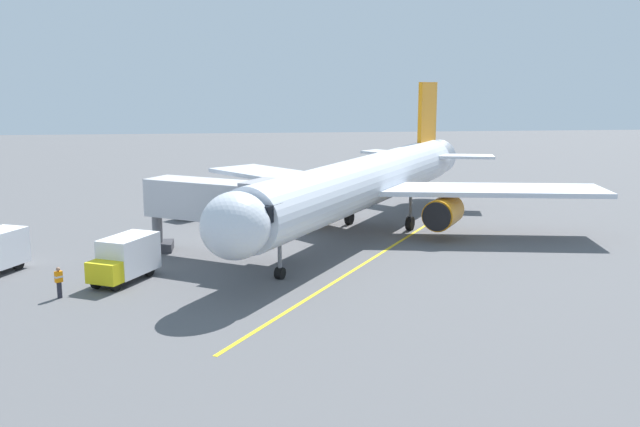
{
  "coord_description": "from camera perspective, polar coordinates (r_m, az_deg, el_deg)",
  "views": [
    {
      "loc": [
        9.84,
        50.96,
        11.43
      ],
      "look_at": [
        4.61,
        6.91,
        3.0
      ],
      "focal_mm": 38.69,
      "sensor_mm": 36.0,
      "label": 1
    }
  ],
  "objects": [
    {
      "name": "box_truck_portside",
      "position": [
        60.54,
        -9.89,
        1.05
      ],
      "size": [
        4.61,
        4.65,
        2.62
      ],
      "color": "black",
      "rests_on": "ground"
    },
    {
      "name": "ground_plane",
      "position": [
        53.15,
        4.06,
        -1.69
      ],
      "size": [
        220.0,
        220.0,
        0.0
      ],
      "primitive_type": "plane",
      "color": "#565659"
    },
    {
      "name": "airplane",
      "position": [
        52.48,
        3.91,
        2.6
      ],
      "size": [
        30.38,
        35.84,
        11.5
      ],
      "color": "silver",
      "rests_on": "ground"
    },
    {
      "name": "jet_bridge",
      "position": [
        45.06,
        -7.83,
        0.86
      ],
      "size": [
        10.64,
        8.02,
        5.4
      ],
      "color": "#B7B7BC",
      "rests_on": "ground"
    },
    {
      "name": "ground_crew_marshaller",
      "position": [
        39.81,
        -20.78,
        -5.32
      ],
      "size": [
        0.47,
        0.45,
        1.71
      ],
      "color": "#23232D",
      "rests_on": "ground"
    },
    {
      "name": "box_truck_rear_apron",
      "position": [
        41.73,
        -15.84,
        -3.59
      ],
      "size": [
        3.86,
        4.98,
        2.62
      ],
      "color": "yellow",
      "rests_on": "ground"
    },
    {
      "name": "belt_loader_starboard_side",
      "position": [
        68.97,
        -0.9,
        1.82
      ],
      "size": [
        2.08,
        4.72,
        2.32
      ],
      "color": "white",
      "rests_on": "ground"
    },
    {
      "name": "apron_lead_in_line",
      "position": [
        47.21,
        5.07,
        -3.29
      ],
      "size": [
        21.61,
        33.92,
        0.01
      ],
      "primitive_type": "cube",
      "rotation": [
        0.0,
        0.0,
        -0.56
      ],
      "color": "yellow",
      "rests_on": "ground"
    }
  ]
}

